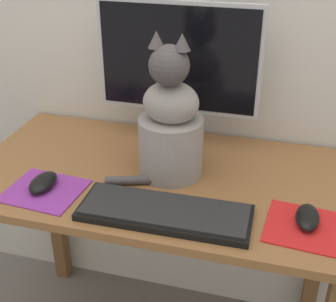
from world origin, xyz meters
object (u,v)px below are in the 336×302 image
at_px(cat, 170,125).
at_px(keyboard, 165,212).
at_px(monitor, 178,67).
at_px(computer_mouse_right, 307,217).
at_px(computer_mouse_left, 43,182).

bearing_deg(cat, keyboard, -77.51).
xyz_separation_m(monitor, cat, (0.03, -0.19, -0.10)).
bearing_deg(keyboard, monitor, 98.90).
distance_m(keyboard, computer_mouse_right, 0.35).
bearing_deg(computer_mouse_right, cat, 159.61).
height_order(monitor, computer_mouse_left, monitor).
bearing_deg(computer_mouse_right, monitor, 141.33).
bearing_deg(cat, computer_mouse_right, -19.23).
distance_m(monitor, computer_mouse_left, 0.52).
xyz_separation_m(computer_mouse_right, cat, (-0.39, 0.14, 0.14)).
bearing_deg(keyboard, computer_mouse_left, 174.02).
xyz_separation_m(monitor, computer_mouse_left, (-0.29, -0.36, -0.24)).
relative_size(monitor, keyboard, 1.14).
distance_m(computer_mouse_left, computer_mouse_right, 0.70).
bearing_deg(monitor, cat, -82.12).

